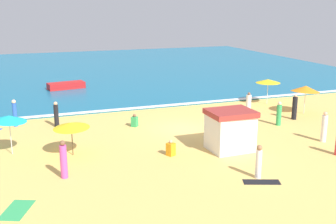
{
  "coord_description": "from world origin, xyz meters",
  "views": [
    {
      "loc": [
        -10.3,
        -25.16,
        8.19
      ],
      "look_at": [
        -0.47,
        1.66,
        0.8
      ],
      "focal_mm": 44.53,
      "sensor_mm": 36.0,
      "label": 1
    }
  ],
  "objects_px": {
    "beach_umbrella_2": "(306,89)",
    "beachgoer_9": "(15,113)",
    "beachgoer_0": "(259,162)",
    "small_boat_0": "(66,85)",
    "beach_umbrella_3": "(268,81)",
    "beachgoer_10": "(171,149)",
    "lifeguard_cabana": "(230,130)",
    "beach_umbrella_4": "(71,125)",
    "beachgoer_2": "(64,160)",
    "beachgoer_6": "(324,128)",
    "beachgoer_1": "(135,121)",
    "beachgoer_8": "(279,114)",
    "beachgoer_5": "(248,104)",
    "beach_umbrella_1": "(9,118)",
    "beachgoer_7": "(295,108)",
    "beachgoer_4": "(56,115)"
  },
  "relations": [
    {
      "from": "beachgoer_1",
      "to": "small_boat_0",
      "type": "relative_size",
      "value": 0.24
    },
    {
      "from": "beachgoer_9",
      "to": "beach_umbrella_2",
      "type": "bearing_deg",
      "value": -10.89
    },
    {
      "from": "small_boat_0",
      "to": "beachgoer_2",
      "type": "bearing_deg",
      "value": -97.03
    },
    {
      "from": "beach_umbrella_3",
      "to": "beachgoer_6",
      "type": "bearing_deg",
      "value": -103.45
    },
    {
      "from": "beachgoer_0",
      "to": "small_boat_0",
      "type": "bearing_deg",
      "value": 103.53
    },
    {
      "from": "beachgoer_2",
      "to": "beach_umbrella_1",
      "type": "bearing_deg",
      "value": 118.35
    },
    {
      "from": "beach_umbrella_1",
      "to": "beachgoer_7",
      "type": "xyz_separation_m",
      "value": [
        19.5,
        0.68,
        -1.21
      ]
    },
    {
      "from": "beach_umbrella_2",
      "to": "beachgoer_10",
      "type": "relative_size",
      "value": 3.24
    },
    {
      "from": "beachgoer_4",
      "to": "beachgoer_10",
      "type": "xyz_separation_m",
      "value": [
        5.41,
        -8.01,
        -0.46
      ]
    },
    {
      "from": "small_boat_0",
      "to": "beachgoer_5",
      "type": "bearing_deg",
      "value": -50.71
    },
    {
      "from": "beachgoer_9",
      "to": "beachgoer_0",
      "type": "bearing_deg",
      "value": -50.93
    },
    {
      "from": "beach_umbrella_3",
      "to": "beachgoer_9",
      "type": "height_order",
      "value": "beach_umbrella_3"
    },
    {
      "from": "beachgoer_1",
      "to": "beachgoer_2",
      "type": "xyz_separation_m",
      "value": [
        -5.6,
        -7.34,
        0.53
      ]
    },
    {
      "from": "small_boat_0",
      "to": "beach_umbrella_3",
      "type": "bearing_deg",
      "value": -38.71
    },
    {
      "from": "beachgoer_9",
      "to": "beachgoer_8",
      "type": "bearing_deg",
      "value": -19.38
    },
    {
      "from": "beach_umbrella_2",
      "to": "beachgoer_9",
      "type": "xyz_separation_m",
      "value": [
        -20.98,
        4.04,
        -1.02
      ]
    },
    {
      "from": "beach_umbrella_1",
      "to": "beach_umbrella_3",
      "type": "relative_size",
      "value": 0.99
    },
    {
      "from": "beachgoer_0",
      "to": "beachgoer_9",
      "type": "xyz_separation_m",
      "value": [
        -10.97,
        13.51,
        0.1
      ]
    },
    {
      "from": "beach_umbrella_3",
      "to": "small_boat_0",
      "type": "bearing_deg",
      "value": 141.29
    },
    {
      "from": "beach_umbrella_1",
      "to": "beachgoer_9",
      "type": "height_order",
      "value": "beach_umbrella_1"
    },
    {
      "from": "beachgoer_9",
      "to": "small_boat_0",
      "type": "distance_m",
      "value": 12.85
    },
    {
      "from": "beach_umbrella_4",
      "to": "beach_umbrella_3",
      "type": "bearing_deg",
      "value": 21.73
    },
    {
      "from": "beach_umbrella_2",
      "to": "beachgoer_10",
      "type": "bearing_deg",
      "value": -158.48
    },
    {
      "from": "beachgoer_2",
      "to": "beachgoer_10",
      "type": "height_order",
      "value": "beachgoer_2"
    },
    {
      "from": "beachgoer_6",
      "to": "small_boat_0",
      "type": "distance_m",
      "value": 25.47
    },
    {
      "from": "beachgoer_0",
      "to": "beachgoer_2",
      "type": "bearing_deg",
      "value": 159.74
    },
    {
      "from": "beach_umbrella_2",
      "to": "beachgoer_2",
      "type": "bearing_deg",
      "value": -161.76
    },
    {
      "from": "beachgoer_7",
      "to": "beachgoer_10",
      "type": "distance_m",
      "value": 11.86
    },
    {
      "from": "beach_umbrella_1",
      "to": "beachgoer_0",
      "type": "relative_size",
      "value": 1.44
    },
    {
      "from": "beach_umbrella_3",
      "to": "beachgoer_7",
      "type": "height_order",
      "value": "beach_umbrella_3"
    },
    {
      "from": "beachgoer_7",
      "to": "beachgoer_8",
      "type": "xyz_separation_m",
      "value": [
        -1.98,
        -0.93,
        -0.07
      ]
    },
    {
      "from": "beachgoer_7",
      "to": "beachgoer_4",
      "type": "bearing_deg",
      "value": 166.32
    },
    {
      "from": "lifeguard_cabana",
      "to": "beachgoer_5",
      "type": "distance_m",
      "value": 8.46
    },
    {
      "from": "beach_umbrella_2",
      "to": "beachgoer_9",
      "type": "bearing_deg",
      "value": 169.11
    },
    {
      "from": "beach_umbrella_2",
      "to": "beachgoer_6",
      "type": "relative_size",
      "value": 1.57
    },
    {
      "from": "beachgoer_10",
      "to": "small_boat_0",
      "type": "relative_size",
      "value": 0.25
    },
    {
      "from": "beachgoer_6",
      "to": "beach_umbrella_4",
      "type": "bearing_deg",
      "value": 168.75
    },
    {
      "from": "beachgoer_2",
      "to": "beachgoer_5",
      "type": "bearing_deg",
      "value": 27.1
    },
    {
      "from": "beach_umbrella_4",
      "to": "beachgoer_8",
      "type": "height_order",
      "value": "beach_umbrella_4"
    },
    {
      "from": "beachgoer_8",
      "to": "beachgoer_10",
      "type": "bearing_deg",
      "value": -161.61
    },
    {
      "from": "beachgoer_2",
      "to": "beachgoer_10",
      "type": "bearing_deg",
      "value": 10.7
    },
    {
      "from": "beach_umbrella_2",
      "to": "beachgoer_0",
      "type": "height_order",
      "value": "beach_umbrella_2"
    },
    {
      "from": "beach_umbrella_3",
      "to": "beachgoer_10",
      "type": "xyz_separation_m",
      "value": [
        -12.0,
        -8.82,
        -1.58
      ]
    },
    {
      "from": "beachgoer_1",
      "to": "beachgoer_5",
      "type": "relative_size",
      "value": 0.52
    },
    {
      "from": "beachgoer_6",
      "to": "small_boat_0",
      "type": "relative_size",
      "value": 0.51
    },
    {
      "from": "beach_umbrella_1",
      "to": "beachgoer_4",
      "type": "bearing_deg",
      "value": 58.19
    },
    {
      "from": "beachgoer_4",
      "to": "beachgoer_8",
      "type": "height_order",
      "value": "beachgoer_4"
    },
    {
      "from": "lifeguard_cabana",
      "to": "beach_umbrella_4",
      "type": "distance_m",
      "value": 8.98
    },
    {
      "from": "beachgoer_4",
      "to": "beachgoer_2",
      "type": "bearing_deg",
      "value": -93.37
    },
    {
      "from": "lifeguard_cabana",
      "to": "beach_umbrella_3",
      "type": "relative_size",
      "value": 1.04
    }
  ]
}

